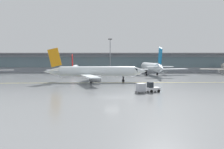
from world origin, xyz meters
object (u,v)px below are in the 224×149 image
gate_airplane_1 (75,68)px  taxiing_regional_jet (96,72)px  cargo_dolly_lead (141,88)px  apron_light_mast_1 (110,54)px  baggage_tug (152,88)px  gate_airplane_2 (151,67)px

gate_airplane_1 → taxiing_regional_jet: bearing=-165.4°
cargo_dolly_lead → apron_light_mast_1: 68.12m
cargo_dolly_lead → baggage_tug: bearing=-0.0°
taxiing_regional_jet → baggage_tug: bearing=-60.6°
gate_airplane_2 → apron_light_mast_1: 23.59m
baggage_tug → apron_light_mast_1: bearing=77.4°
gate_airplane_2 → baggage_tug: (-7.20, -51.16, -2.43)m
gate_airplane_1 → baggage_tug: size_ratio=8.87×
gate_airplane_1 → cargo_dolly_lead: size_ratio=10.25×
cargo_dolly_lead → gate_airplane_2: bearing=58.2°
gate_airplane_1 → taxiing_regional_jet: 35.77m
taxiing_regional_jet → gate_airplane_2: bearing=52.7°
baggage_tug → cargo_dolly_lead: size_ratio=1.16×
taxiing_regional_jet → apron_light_mast_1: bearing=82.9°
gate_airplane_2 → taxiing_regional_jet: 36.35m
gate_airplane_2 → apron_light_mast_1: (-17.26, 15.11, 5.50)m
gate_airplane_1 → taxiing_regional_jet: (11.84, -33.75, 0.45)m
apron_light_mast_1 → cargo_dolly_lead: bearing=-83.6°
gate_airplane_2 → cargo_dolly_lead: bearing=163.7°
gate_airplane_1 → baggage_tug: bearing=-160.1°
gate_airplane_1 → apron_light_mast_1: 19.92m
apron_light_mast_1 → baggage_tug: bearing=-81.4°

